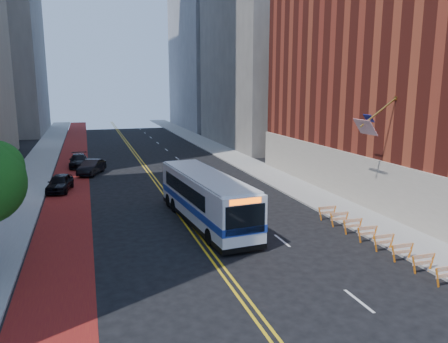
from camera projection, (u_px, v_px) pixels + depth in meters
ground at (242, 296)px, 19.77m from camera, size 160.00×160.00×0.00m
sidewalk_left at (30, 178)px, 44.26m from camera, size 4.00×140.00×0.15m
sidewalk_right at (251, 165)px, 51.36m from camera, size 4.00×140.00×0.15m
bus_lane_paint at (71, 177)px, 45.43m from camera, size 3.60×140.00×0.01m
center_line_inner at (147, 172)px, 47.77m from camera, size 0.14×140.00×0.01m
center_line_outer at (151, 172)px, 47.88m from camera, size 0.14×140.00×0.01m
lane_dashes at (177, 158)px, 56.73m from camera, size 0.14×98.20×0.01m
brick_building at (447, 65)px, 35.34m from camera, size 18.73×36.00×22.00m
midrise_right_near at (277, 15)px, 67.55m from camera, size 18.00×26.00×40.00m
midrise_right_far at (225, 0)px, 94.44m from camera, size 20.00×28.00×55.00m
construction_barriers at (375, 236)px, 25.68m from camera, size 1.42×10.91×1.00m
transit_bus at (205, 197)px, 29.92m from camera, size 3.84×12.81×3.47m
car_a at (60, 183)px, 39.11m from camera, size 2.55×4.73×1.53m
car_b at (92, 167)px, 46.55m from camera, size 3.24×4.96×1.54m
car_c at (79, 161)px, 50.71m from camera, size 2.14×5.09×1.47m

